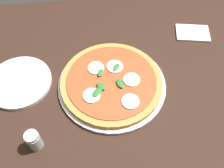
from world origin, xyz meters
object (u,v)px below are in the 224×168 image
Objects in this scene: serving_tray at (112,85)px; pizza at (112,82)px; napkin at (193,33)px; dining_table at (117,95)px; plate_white at (19,82)px; pepper_shaker at (34,140)px.

serving_tray is 0.02m from pizza.
pizza is at bearing -148.72° from napkin.
napkin reaches higher than dining_table.
plate_white is at bearing 171.35° from serving_tray.
pepper_shaker is (-0.27, -0.21, 0.14)m from dining_table.
pepper_shaker is at bearing -141.42° from dining_table.
pepper_shaker reaches higher than pizza.
plate_white is 3.08× the size of pepper_shaker.
napkin is (0.35, 0.21, -0.00)m from serving_tray.
pizza is 0.31m from pepper_shaker.
dining_table is 0.36m from plate_white.
pizza reaches higher than plate_white.
napkin is 0.72m from pepper_shaker.
plate_white is at bearing 176.92° from dining_table.
pizza is (-0.03, -0.03, 0.13)m from dining_table.
plate_white reaches higher than serving_tray.
serving_tray is 1.07× the size of pizza.
serving_tray is (-0.02, -0.03, 0.11)m from dining_table.
napkin is (0.35, 0.21, -0.02)m from pizza.
plate_white reaches higher than dining_table.
plate_white is at bearing -165.96° from napkin.
pepper_shaker reaches higher than napkin.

